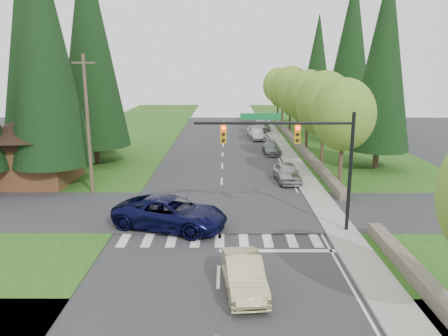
{
  "coord_description": "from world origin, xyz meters",
  "views": [
    {
      "loc": [
        0.32,
        -18.89,
        9.24
      ],
      "look_at": [
        0.21,
        8.36,
        2.8
      ],
      "focal_mm": 35.0,
      "sensor_mm": 36.0,
      "label": 1
    }
  ],
  "objects_px": {
    "parked_car_b": "(272,148)",
    "parked_car_e": "(262,125)",
    "parked_car_a": "(287,173)",
    "parked_car_d": "(255,131)",
    "suv_navy": "(171,213)",
    "parked_car_c": "(257,134)",
    "sedan_champagne": "(244,274)"
  },
  "relations": [
    {
      "from": "parked_car_a",
      "to": "parked_car_c",
      "type": "bearing_deg",
      "value": 88.64
    },
    {
      "from": "parked_car_a",
      "to": "parked_car_e",
      "type": "height_order",
      "value": "parked_car_e"
    },
    {
      "from": "parked_car_a",
      "to": "parked_car_e",
      "type": "xyz_separation_m",
      "value": [
        0.3,
        28.41,
        0.02
      ]
    },
    {
      "from": "parked_car_a",
      "to": "parked_car_c",
      "type": "height_order",
      "value": "parked_car_a"
    },
    {
      "from": "parked_car_c",
      "to": "parked_car_d",
      "type": "xyz_separation_m",
      "value": [
        -0.14,
        2.08,
        0.09
      ]
    },
    {
      "from": "sedan_champagne",
      "to": "parked_car_c",
      "type": "xyz_separation_m",
      "value": [
        3.26,
        38.12,
        -0.06
      ]
    },
    {
      "from": "sedan_champagne",
      "to": "parked_car_b",
      "type": "height_order",
      "value": "sedan_champagne"
    },
    {
      "from": "sedan_champagne",
      "to": "parked_car_c",
      "type": "relative_size",
      "value": 1.09
    },
    {
      "from": "parked_car_a",
      "to": "parked_car_b",
      "type": "height_order",
      "value": "parked_car_a"
    },
    {
      "from": "suv_navy",
      "to": "parked_car_d",
      "type": "height_order",
      "value": "suv_navy"
    },
    {
      "from": "parked_car_a",
      "to": "parked_car_d",
      "type": "distance_m",
      "value": 22.63
    },
    {
      "from": "parked_car_c",
      "to": "suv_navy",
      "type": "bearing_deg",
      "value": -104.42
    },
    {
      "from": "sedan_champagne",
      "to": "parked_car_a",
      "type": "height_order",
      "value": "parked_car_a"
    },
    {
      "from": "suv_navy",
      "to": "parked_car_b",
      "type": "bearing_deg",
      "value": -1.62
    },
    {
      "from": "parked_car_a",
      "to": "parked_car_e",
      "type": "relative_size",
      "value": 0.83
    },
    {
      "from": "parked_car_d",
      "to": "parked_car_e",
      "type": "xyz_separation_m",
      "value": [
        1.4,
        5.8,
        0.02
      ]
    },
    {
      "from": "parked_car_e",
      "to": "parked_car_b",
      "type": "bearing_deg",
      "value": -88.84
    },
    {
      "from": "parked_car_c",
      "to": "sedan_champagne",
      "type": "bearing_deg",
      "value": -96.19
    },
    {
      "from": "sedan_champagne",
      "to": "parked_car_b",
      "type": "relative_size",
      "value": 1.04
    },
    {
      "from": "suv_navy",
      "to": "parked_car_c",
      "type": "distance_m",
      "value": 31.77
    },
    {
      "from": "suv_navy",
      "to": "parked_car_d",
      "type": "xyz_separation_m",
      "value": [
        7.06,
        33.02,
        -0.16
      ]
    },
    {
      "from": "parked_car_c",
      "to": "parked_car_e",
      "type": "height_order",
      "value": "parked_car_e"
    },
    {
      "from": "suv_navy",
      "to": "parked_car_b",
      "type": "distance_m",
      "value": 23.24
    },
    {
      "from": "parked_car_d",
      "to": "parked_car_a",
      "type": "bearing_deg",
      "value": -92.8
    },
    {
      "from": "parked_car_a",
      "to": "parked_car_c",
      "type": "xyz_separation_m",
      "value": [
        -0.95,
        20.53,
        -0.09
      ]
    },
    {
      "from": "parked_car_b",
      "to": "parked_car_e",
      "type": "xyz_separation_m",
      "value": [
        0.39,
        17.03,
        0.17
      ]
    },
    {
      "from": "parked_car_a",
      "to": "suv_navy",
      "type": "bearing_deg",
      "value": -132.1
    },
    {
      "from": "parked_car_c",
      "to": "parked_car_d",
      "type": "height_order",
      "value": "parked_car_d"
    },
    {
      "from": "suv_navy",
      "to": "parked_car_e",
      "type": "distance_m",
      "value": 39.73
    },
    {
      "from": "suv_navy",
      "to": "parked_car_e",
      "type": "height_order",
      "value": "suv_navy"
    },
    {
      "from": "parked_car_b",
      "to": "parked_car_c",
      "type": "height_order",
      "value": "parked_car_c"
    },
    {
      "from": "parked_car_d",
      "to": "parked_car_e",
      "type": "bearing_deg",
      "value": 70.86
    }
  ]
}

